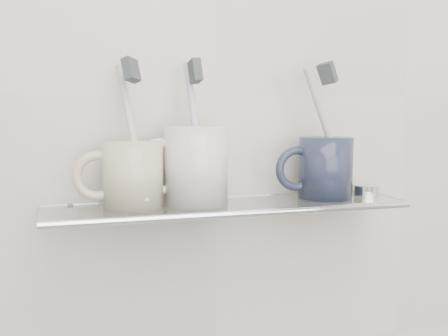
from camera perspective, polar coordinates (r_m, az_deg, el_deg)
name	(u,v)px	position (r m, az deg, el deg)	size (l,w,h in m)	color
wall_back	(216,95)	(0.83, -0.84, 7.41)	(2.50, 2.50, 0.00)	beige
shelf_glass	(228,206)	(0.78, 0.42, -3.91)	(0.50, 0.12, 0.01)	silver
shelf_rail	(241,214)	(0.73, 1.71, -4.67)	(0.01, 0.01, 0.50)	silver
bracket_left	(71,216)	(0.79, -15.30, -4.74)	(0.02, 0.02, 0.03)	silver
bracket_right	(347,201)	(0.91, 12.36, -3.30)	(0.02, 0.02, 0.03)	silver
mug_left	(133,175)	(0.75, -9.23, -0.67)	(0.08, 0.08, 0.09)	beige
mug_left_handle	(98,176)	(0.75, -12.72, -0.78)	(0.07, 0.07, 0.01)	beige
toothbrush_left	(132,132)	(0.75, -9.31, 3.66)	(0.01, 0.01, 0.19)	silver
bristles_left	(131,70)	(0.75, -9.42, 9.81)	(0.01, 0.02, 0.03)	#373C3E
mug_center	(196,166)	(0.76, -2.87, 0.25)	(0.09, 0.09, 0.11)	silver
mug_center_handle	(160,167)	(0.75, -6.52, 0.13)	(0.08, 0.08, 0.01)	silver
toothbrush_center	(196,131)	(0.76, -2.89, 3.79)	(0.01, 0.01, 0.19)	silver
bristles_center	(195,71)	(0.76, -2.93, 9.82)	(0.01, 0.02, 0.03)	#373C3E
mug_right	(325,168)	(0.83, 10.27, 0.03)	(0.08, 0.08, 0.09)	black
mug_right_handle	(297,169)	(0.81, 7.41, -0.07)	(0.07, 0.07, 0.01)	black
toothbrush_right	(326,129)	(0.83, 10.35, 3.92)	(0.01, 0.01, 0.19)	#BCBAB8
bristles_right	(327,73)	(0.83, 10.47, 9.45)	(0.01, 0.02, 0.03)	#373C3E
chrome_cap	(366,190)	(0.87, 14.23, -2.21)	(0.04, 0.04, 0.02)	silver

